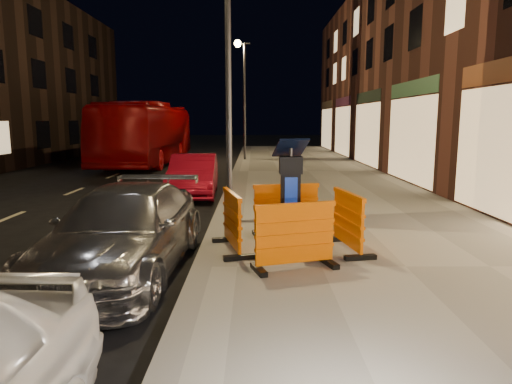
{
  "coord_description": "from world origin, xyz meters",
  "views": [
    {
      "loc": [
        0.78,
        -6.43,
        2.29
      ],
      "look_at": [
        0.8,
        1.0,
        1.1
      ],
      "focal_mm": 32.0,
      "sensor_mm": 36.0,
      "label": 1
    }
  ],
  "objects_px": {
    "parking_kiosk": "(290,198)",
    "barrier_front": "(295,236)",
    "car_silver": "(126,272)",
    "barrier_kerbside": "(232,221)",
    "barrier_bldgside": "(348,221)",
    "barrier_back": "(286,210)",
    "car_red": "(194,196)",
    "bus_doubledecker": "(149,164)"
  },
  "relations": [
    {
      "from": "barrier_bldgside",
      "to": "car_silver",
      "type": "distance_m",
      "value": 3.6
    },
    {
      "from": "parking_kiosk",
      "to": "bus_doubledecker",
      "type": "xyz_separation_m",
      "value": [
        -5.99,
        15.97,
        -1.02
      ]
    },
    {
      "from": "car_silver",
      "to": "car_red",
      "type": "xyz_separation_m",
      "value": [
        0.12,
        6.98,
        0.0
      ]
    },
    {
      "from": "parking_kiosk",
      "to": "barrier_front",
      "type": "bearing_deg",
      "value": -102.2
    },
    {
      "from": "parking_kiosk",
      "to": "bus_doubledecker",
      "type": "relative_size",
      "value": 0.16
    },
    {
      "from": "barrier_kerbside",
      "to": "car_red",
      "type": "distance_m",
      "value": 6.52
    },
    {
      "from": "barrier_back",
      "to": "parking_kiosk",
      "type": "bearing_deg",
      "value": -99.2
    },
    {
      "from": "barrier_kerbside",
      "to": "bus_doubledecker",
      "type": "bearing_deg",
      "value": 3.32
    },
    {
      "from": "barrier_front",
      "to": "bus_doubledecker",
      "type": "bearing_deg",
      "value": 92.3
    },
    {
      "from": "parking_kiosk",
      "to": "car_silver",
      "type": "height_order",
      "value": "parking_kiosk"
    },
    {
      "from": "car_silver",
      "to": "bus_doubledecker",
      "type": "xyz_separation_m",
      "value": [
        -3.45,
        16.62,
        0.0
      ]
    },
    {
      "from": "barrier_bldgside",
      "to": "barrier_kerbside",
      "type": "bearing_deg",
      "value": 79.8
    },
    {
      "from": "car_red",
      "to": "car_silver",
      "type": "bearing_deg",
      "value": -93.88
    },
    {
      "from": "car_red",
      "to": "parking_kiosk",
      "type": "bearing_deg",
      "value": -71.97
    },
    {
      "from": "barrier_back",
      "to": "bus_doubledecker",
      "type": "height_order",
      "value": "bus_doubledecker"
    },
    {
      "from": "barrier_back",
      "to": "barrier_bldgside",
      "type": "bearing_deg",
      "value": -54.2
    },
    {
      "from": "parking_kiosk",
      "to": "car_silver",
      "type": "distance_m",
      "value": 2.81
    },
    {
      "from": "car_red",
      "to": "barrier_bldgside",
      "type": "bearing_deg",
      "value": -64.84
    },
    {
      "from": "parking_kiosk",
      "to": "car_red",
      "type": "xyz_separation_m",
      "value": [
        -2.41,
        6.32,
        -1.02
      ]
    },
    {
      "from": "barrier_back",
      "to": "barrier_kerbside",
      "type": "bearing_deg",
      "value": -144.2
    },
    {
      "from": "barrier_front",
      "to": "car_red",
      "type": "height_order",
      "value": "barrier_front"
    },
    {
      "from": "barrier_kerbside",
      "to": "car_silver",
      "type": "bearing_deg",
      "value": 98.34
    },
    {
      "from": "barrier_kerbside",
      "to": "barrier_bldgside",
      "type": "distance_m",
      "value": 1.9
    },
    {
      "from": "barrier_back",
      "to": "barrier_kerbside",
      "type": "distance_m",
      "value": 1.34
    },
    {
      "from": "barrier_front",
      "to": "parking_kiosk",
      "type": "bearing_deg",
      "value": 72.8
    },
    {
      "from": "parking_kiosk",
      "to": "barrier_back",
      "type": "bearing_deg",
      "value": 77.8
    },
    {
      "from": "car_red",
      "to": "barrier_back",
      "type": "bearing_deg",
      "value": -68.66
    },
    {
      "from": "barrier_front",
      "to": "barrier_bldgside",
      "type": "height_order",
      "value": "same"
    },
    {
      "from": "barrier_bldgside",
      "to": "car_red",
      "type": "xyz_separation_m",
      "value": [
        -3.36,
        6.32,
        -0.63
      ]
    },
    {
      "from": "parking_kiosk",
      "to": "barrier_front",
      "type": "distance_m",
      "value": 1.02
    },
    {
      "from": "parking_kiosk",
      "to": "barrier_bldgside",
      "type": "xyz_separation_m",
      "value": [
        0.95,
        0.0,
        -0.38
      ]
    },
    {
      "from": "barrier_front",
      "to": "barrier_back",
      "type": "xyz_separation_m",
      "value": [
        0.0,
        1.9,
        0.0
      ]
    },
    {
      "from": "barrier_front",
      "to": "barrier_back",
      "type": "height_order",
      "value": "same"
    },
    {
      "from": "barrier_front",
      "to": "barrier_bldgside",
      "type": "relative_size",
      "value": 1.0
    },
    {
      "from": "bus_doubledecker",
      "to": "parking_kiosk",
      "type": "bearing_deg",
      "value": -68.84
    },
    {
      "from": "barrier_front",
      "to": "barrier_kerbside",
      "type": "relative_size",
      "value": 1.0
    },
    {
      "from": "barrier_front",
      "to": "car_red",
      "type": "xyz_separation_m",
      "value": [
        -2.41,
        7.27,
        -0.63
      ]
    },
    {
      "from": "parking_kiosk",
      "to": "car_silver",
      "type": "xyz_separation_m",
      "value": [
        -2.54,
        -0.66,
        -1.02
      ]
    },
    {
      "from": "parking_kiosk",
      "to": "barrier_kerbside",
      "type": "relative_size",
      "value": 1.4
    },
    {
      "from": "car_silver",
      "to": "bus_doubledecker",
      "type": "bearing_deg",
      "value": 104.68
    },
    {
      "from": "barrier_kerbside",
      "to": "car_silver",
      "type": "height_order",
      "value": "barrier_kerbside"
    },
    {
      "from": "car_silver",
      "to": "car_red",
      "type": "height_order",
      "value": "car_silver"
    }
  ]
}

